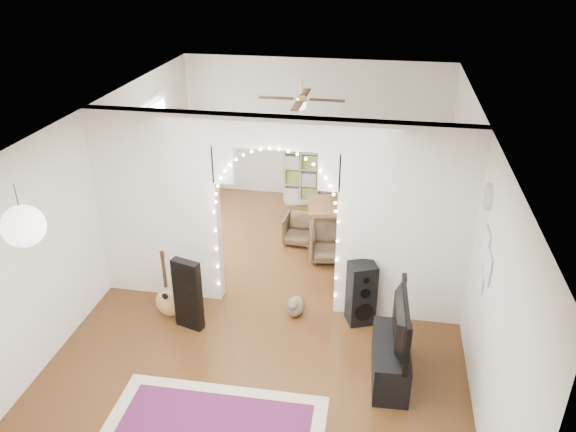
% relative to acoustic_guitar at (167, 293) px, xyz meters
% --- Properties ---
extents(floor, '(7.50, 7.50, 0.00)m').
position_rel_acoustic_guitar_xyz_m(floor, '(1.39, 0.61, -0.38)').
color(floor, black).
rests_on(floor, ground).
extents(ceiling, '(5.00, 7.50, 0.02)m').
position_rel_acoustic_guitar_xyz_m(ceiling, '(1.39, 0.61, 2.32)').
color(ceiling, white).
rests_on(ceiling, wall_back).
extents(wall_back, '(5.00, 0.02, 2.70)m').
position_rel_acoustic_guitar_xyz_m(wall_back, '(1.39, 4.36, 0.97)').
color(wall_back, silver).
rests_on(wall_back, floor).
extents(wall_left, '(0.02, 7.50, 2.70)m').
position_rel_acoustic_guitar_xyz_m(wall_left, '(-1.11, 0.61, 0.97)').
color(wall_left, silver).
rests_on(wall_left, floor).
extents(wall_right, '(0.02, 7.50, 2.70)m').
position_rel_acoustic_guitar_xyz_m(wall_right, '(3.89, 0.61, 0.97)').
color(wall_right, silver).
rests_on(wall_right, floor).
extents(divider_wall, '(5.00, 0.20, 2.70)m').
position_rel_acoustic_guitar_xyz_m(divider_wall, '(1.39, 0.61, 1.05)').
color(divider_wall, silver).
rests_on(divider_wall, floor).
extents(fairy_lights, '(1.64, 0.04, 1.60)m').
position_rel_acoustic_guitar_xyz_m(fairy_lights, '(1.39, 0.48, 1.17)').
color(fairy_lights, '#FFEABF').
rests_on(fairy_lights, divider_wall).
extents(window, '(0.04, 1.20, 1.40)m').
position_rel_acoustic_guitar_xyz_m(window, '(-1.08, 2.41, 1.12)').
color(window, white).
rests_on(window, wall_left).
extents(wall_clock, '(0.03, 0.31, 0.31)m').
position_rel_acoustic_guitar_xyz_m(wall_clock, '(3.87, 0.01, 1.72)').
color(wall_clock, white).
rests_on(wall_clock, wall_right).
extents(picture_frames, '(0.02, 0.50, 0.70)m').
position_rel_acoustic_guitar_xyz_m(picture_frames, '(3.87, -0.39, 1.12)').
color(picture_frames, white).
rests_on(picture_frames, wall_right).
extents(paper_lantern, '(0.40, 0.40, 0.40)m').
position_rel_acoustic_guitar_xyz_m(paper_lantern, '(-0.51, -1.79, 1.87)').
color(paper_lantern, white).
rests_on(paper_lantern, ceiling).
extents(ceiling_fan, '(1.10, 1.10, 0.30)m').
position_rel_acoustic_guitar_xyz_m(ceiling_fan, '(1.39, 2.61, 2.02)').
color(ceiling_fan, gold).
rests_on(ceiling_fan, ceiling).
extents(guitar_case, '(0.40, 0.23, 1.00)m').
position_rel_acoustic_guitar_xyz_m(guitar_case, '(0.36, -0.16, 0.12)').
color(guitar_case, black).
rests_on(guitar_case, floor).
extents(acoustic_guitar, '(0.37, 0.21, 0.86)m').
position_rel_acoustic_guitar_xyz_m(acoustic_guitar, '(0.00, 0.00, 0.00)').
color(acoustic_guitar, tan).
rests_on(acoustic_guitar, floor).
extents(tabby_cat, '(0.27, 0.53, 0.35)m').
position_rel_acoustic_guitar_xyz_m(tabby_cat, '(1.69, 0.34, -0.23)').
color(tabby_cat, brown).
rests_on(tabby_cat, floor).
extents(floor_speaker, '(0.43, 0.40, 0.88)m').
position_rel_acoustic_guitar_xyz_m(floor_speaker, '(2.57, 0.35, 0.06)').
color(floor_speaker, black).
rests_on(floor_speaker, floor).
extents(media_console, '(0.45, 1.02, 0.50)m').
position_rel_acoustic_guitar_xyz_m(media_console, '(2.98, -0.68, -0.13)').
color(media_console, black).
rests_on(media_console, floor).
extents(tv, '(0.19, 1.08, 0.62)m').
position_rel_acoustic_guitar_xyz_m(tv, '(2.98, -0.68, 0.43)').
color(tv, black).
rests_on(tv, media_console).
extents(bookcase, '(1.36, 0.76, 1.37)m').
position_rel_acoustic_guitar_xyz_m(bookcase, '(1.51, 4.11, 0.31)').
color(bookcase, beige).
rests_on(bookcase, floor).
extents(dining_table, '(1.31, 0.98, 0.76)m').
position_rel_acoustic_guitar_xyz_m(dining_table, '(2.16, 2.39, 0.30)').
color(dining_table, brown).
rests_on(dining_table, floor).
extents(flower_vase, '(0.21, 0.21, 0.19)m').
position_rel_acoustic_guitar_xyz_m(flower_vase, '(2.16, 2.39, 0.47)').
color(flower_vase, silver).
rests_on(flower_vase, dining_table).
extents(dining_chair_left, '(0.55, 0.56, 0.48)m').
position_rel_acoustic_guitar_xyz_m(dining_chair_left, '(1.43, 2.38, -0.14)').
color(dining_chair_left, brown).
rests_on(dining_chair_left, floor).
extents(dining_chair_right, '(0.70, 0.71, 0.57)m').
position_rel_acoustic_guitar_xyz_m(dining_chair_right, '(1.96, 1.93, -0.09)').
color(dining_chair_right, brown).
rests_on(dining_chair_right, floor).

